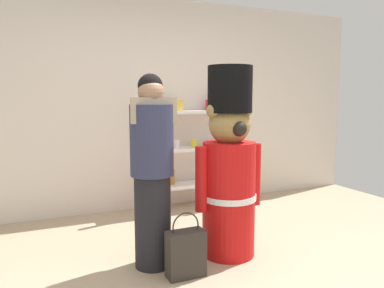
% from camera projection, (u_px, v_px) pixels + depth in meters
% --- Properties ---
extents(ground_plane, '(6.40, 6.40, 0.00)m').
position_uv_depth(ground_plane, '(224.00, 283.00, 2.82)').
color(ground_plane, tan).
extents(back_wall, '(6.40, 0.12, 2.60)m').
position_uv_depth(back_wall, '(139.00, 105.00, 4.66)').
color(back_wall, silver).
rests_on(back_wall, ground_plane).
extents(merchandise_shelf, '(1.24, 0.35, 1.55)m').
position_uv_depth(merchandise_shelf, '(193.00, 145.00, 4.78)').
color(merchandise_shelf, white).
rests_on(merchandise_shelf, ground_plane).
extents(teddy_bear_guard, '(0.64, 0.48, 1.65)m').
position_uv_depth(teddy_bear_guard, '(229.00, 169.00, 3.26)').
color(teddy_bear_guard, red).
rests_on(teddy_bear_guard, ground_plane).
extents(person_shopper, '(0.36, 0.35, 1.57)m').
position_uv_depth(person_shopper, '(152.00, 169.00, 3.01)').
color(person_shopper, black).
rests_on(person_shopper, ground_plane).
extents(shopping_bag, '(0.30, 0.15, 0.51)m').
position_uv_depth(shopping_bag, '(186.00, 253.00, 2.90)').
color(shopping_bag, '#332D28').
rests_on(shopping_bag, ground_plane).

